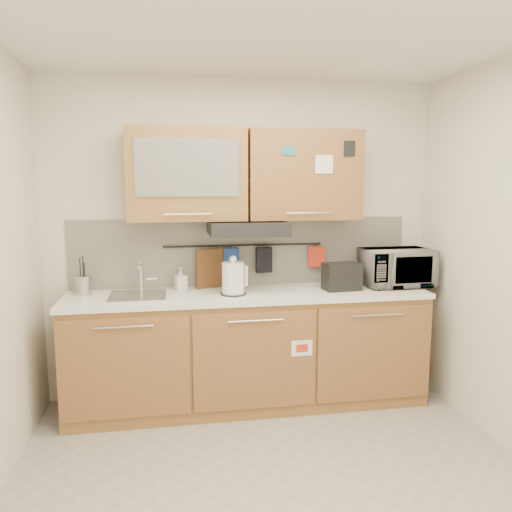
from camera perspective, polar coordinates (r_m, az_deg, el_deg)
name	(u,v)px	position (r m, az deg, el deg)	size (l,w,h in m)	color
floor	(281,492)	(3.19, 2.90, -25.34)	(3.20, 3.20, 0.00)	#9E9993
ceiling	(285,16)	(2.78, 3.33, 25.74)	(3.20, 3.20, 0.00)	white
wall_back	(243,240)	(4.16, -1.51, 1.87)	(3.20, 3.20, 0.00)	silver
base_cabinet	(249,355)	(4.06, -0.82, -11.27)	(2.80, 0.64, 0.88)	olive
countertop	(249,295)	(3.92, -0.83, -4.45)	(2.82, 0.62, 0.04)	white
backsplash	(243,252)	(4.16, -1.48, 0.48)	(2.80, 0.02, 0.56)	silver
upper_cabinets	(245,175)	(3.95, -1.23, 9.24)	(1.82, 0.37, 0.70)	olive
range_hood	(247,228)	(3.90, -0.99, 3.22)	(0.60, 0.46, 0.10)	black
sink	(138,295)	(3.90, -13.34, -4.40)	(0.42, 0.40, 0.26)	silver
utensil_rail	(244,245)	(4.11, -1.41, 1.24)	(0.02, 0.02, 1.30)	black
utensil_crock	(83,285)	(4.03, -19.12, -3.14)	(0.14, 0.14, 0.30)	#ACACB1
kettle	(233,279)	(3.82, -2.60, -2.65)	(0.23, 0.22, 0.30)	white
toaster	(342,276)	(4.04, 9.78, -2.29)	(0.30, 0.20, 0.22)	black
microwave	(396,268)	(4.30, 15.76, -1.28)	(0.55, 0.38, 0.31)	#999999
soap_bottle	(181,279)	(4.02, -8.60, -2.61)	(0.08, 0.08, 0.18)	#999999
cutting_board	(218,276)	(4.11, -4.38, -2.31)	(0.37, 0.03, 0.46)	brown
oven_mitt	(232,261)	(4.10, -2.80, -0.55)	(0.13, 0.03, 0.21)	navy
dark_pouch	(264,260)	(4.14, 0.92, -0.46)	(0.13, 0.04, 0.21)	black
pot_holder	(317,256)	(4.25, 6.93, -0.04)	(0.14, 0.02, 0.17)	red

